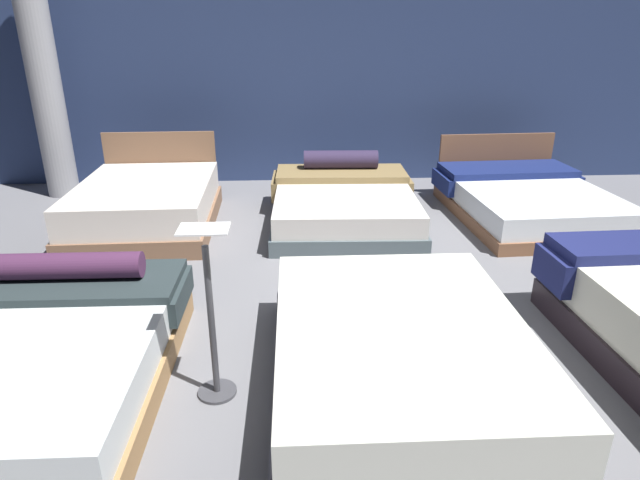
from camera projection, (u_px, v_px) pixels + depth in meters
name	position (u px, v px, depth m)	size (l,w,h in m)	color
ground_plane	(364.00, 290.00, 4.67)	(18.00, 18.00, 0.02)	slate
showroom_back_wall	(332.00, 56.00, 7.41)	(18.00, 0.06, 3.50)	navy
bed_0	(29.00, 358.00, 3.31)	(1.70, 2.07, 0.66)	#9B7146
bed_1	(399.00, 354.00, 3.34)	(1.57, 2.09, 0.47)	#4F4F60
bed_3	(147.00, 205.00, 6.04)	(1.51, 2.00, 0.91)	brown
bed_4	(344.00, 203.00, 6.21)	(1.72, 2.04, 0.69)	#4D5A5F
bed_5	(526.00, 200.00, 6.39)	(1.79, 2.24, 0.81)	brown
price_sign	(212.00, 334.00, 3.19)	(0.28, 0.24, 1.10)	#3F3F44
support_pillar	(40.00, 59.00, 6.68)	(0.39, 0.39, 3.50)	#99999E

